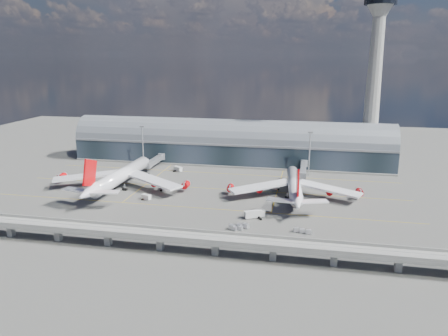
% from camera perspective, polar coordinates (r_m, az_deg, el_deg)
% --- Properties ---
extents(ground, '(500.00, 500.00, 0.00)m').
position_cam_1_polar(ground, '(208.39, -3.21, -4.27)').
color(ground, '#474744').
rests_on(ground, ground).
extents(taxi_lines, '(200.00, 80.12, 0.01)m').
position_cam_1_polar(taxi_lines, '(228.78, -1.80, -2.52)').
color(taxi_lines, gold).
rests_on(taxi_lines, ground).
extents(terminal, '(200.00, 30.00, 28.00)m').
position_cam_1_polar(terminal, '(278.99, 0.82, 3.02)').
color(terminal, '#1C272F').
rests_on(terminal, ground).
extents(control_tower, '(19.00, 19.00, 103.00)m').
position_cam_1_polar(control_tower, '(276.13, 18.98, 10.57)').
color(control_tower, gray).
rests_on(control_tower, ground).
extents(guideway, '(220.00, 8.50, 7.20)m').
position_cam_1_polar(guideway, '(157.50, -8.37, -8.76)').
color(guideway, gray).
rests_on(guideway, ground).
extents(floodlight_mast_left, '(3.00, 0.70, 25.70)m').
position_cam_1_polar(floodlight_mast_left, '(270.83, -10.56, 2.91)').
color(floodlight_mast_left, gray).
rests_on(floodlight_mast_left, ground).
extents(floodlight_mast_right, '(3.00, 0.70, 25.70)m').
position_cam_1_polar(floodlight_mast_right, '(251.36, 11.10, 1.99)').
color(floodlight_mast_right, gray).
rests_on(floodlight_mast_right, ground).
extents(airliner_left, '(73.17, 76.83, 23.45)m').
position_cam_1_polar(airliner_left, '(230.21, -13.50, -1.08)').
color(airliner_left, white).
rests_on(airliner_left, ground).
extents(airliner_right, '(65.76, 68.75, 21.80)m').
position_cam_1_polar(airliner_right, '(213.20, 9.17, -2.41)').
color(airliner_right, white).
rests_on(airliner_right, ground).
extents(jet_bridge_left, '(4.40, 28.00, 7.25)m').
position_cam_1_polar(jet_bridge_left, '(267.86, -8.93, 1.00)').
color(jet_bridge_left, gray).
rests_on(jet_bridge_left, ground).
extents(jet_bridge_right, '(4.40, 32.00, 7.25)m').
position_cam_1_polar(jet_bridge_right, '(249.62, 10.34, -0.06)').
color(jet_bridge_right, gray).
rests_on(jet_bridge_right, ground).
extents(service_truck_0, '(3.84, 7.14, 2.82)m').
position_cam_1_polar(service_truck_0, '(225.39, -7.73, -2.53)').
color(service_truck_0, beige).
rests_on(service_truck_0, ground).
extents(service_truck_1, '(5.00, 3.59, 2.64)m').
position_cam_1_polar(service_truck_1, '(212.11, -10.12, -3.76)').
color(service_truck_1, beige).
rests_on(service_truck_1, ground).
extents(service_truck_2, '(9.03, 6.58, 3.23)m').
position_cam_1_polar(service_truck_2, '(186.69, 4.01, -6.02)').
color(service_truck_2, beige).
rests_on(service_truck_2, ground).
extents(service_truck_3, '(3.09, 5.81, 2.67)m').
position_cam_1_polar(service_truck_3, '(216.06, 9.69, -3.39)').
color(service_truck_3, beige).
rests_on(service_truck_3, ground).
extents(service_truck_4, '(3.50, 5.74, 3.11)m').
position_cam_1_polar(service_truck_4, '(226.88, 6.84, -2.36)').
color(service_truck_4, beige).
rests_on(service_truck_4, ground).
extents(service_truck_5, '(6.17, 5.25, 2.87)m').
position_cam_1_polar(service_truck_5, '(260.63, -6.04, -0.12)').
color(service_truck_5, beige).
rests_on(service_truck_5, ground).
extents(cargo_train_0, '(4.81, 3.09, 1.56)m').
position_cam_1_polar(cargo_train_0, '(174.01, 1.75, -7.88)').
color(cargo_train_0, gray).
rests_on(cargo_train_0, ground).
extents(cargo_train_1, '(8.36, 5.13, 1.88)m').
position_cam_1_polar(cargo_train_1, '(175.27, 1.96, -7.65)').
color(cargo_train_1, gray).
rests_on(cargo_train_1, ground).
extents(cargo_train_2, '(7.45, 3.07, 1.63)m').
position_cam_1_polar(cargo_train_2, '(174.02, 10.19, -8.10)').
color(cargo_train_2, gray).
rests_on(cargo_train_2, ground).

